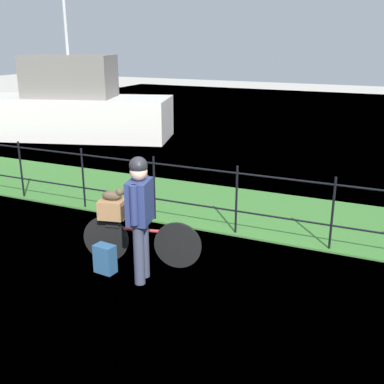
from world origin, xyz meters
name	(u,v)px	position (x,y,z in m)	size (l,w,h in m)	color
ground_plane	(169,305)	(0.00, 0.00, 0.00)	(60.00, 60.00, 0.00)	#B2ADA3
grass_strip	(255,212)	(0.00, 3.49, 0.01)	(27.00, 2.40, 0.03)	#38702D
harbor_water	(319,143)	(0.00, 10.09, 0.00)	(30.00, 30.00, 0.00)	#60849E
iron_fence	(237,196)	(0.00, 2.39, 0.66)	(18.04, 0.04, 1.15)	black
bicycle_main	(140,241)	(-0.88, 0.83, 0.35)	(1.69, 0.41, 0.67)	black
wooden_crate	(112,209)	(-1.26, 0.74, 0.80)	(0.34, 0.29, 0.26)	olive
terrier_dog	(113,195)	(-1.23, 0.75, 1.01)	(0.32, 0.20, 0.18)	#4C3D2D
cyclist_person	(140,209)	(-0.61, 0.42, 1.00)	(0.34, 0.53, 1.68)	#383D51
backpack_on_paving	(105,259)	(-1.18, 0.40, 0.20)	(0.28, 0.18, 0.40)	#28517A
mooring_bollard	(106,214)	(-2.17, 1.89, 0.19)	(0.20, 0.20, 0.38)	#38383D
moored_boat_mid	(72,108)	(-7.42, 7.76, 0.95)	(6.53, 3.81, 4.17)	silver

